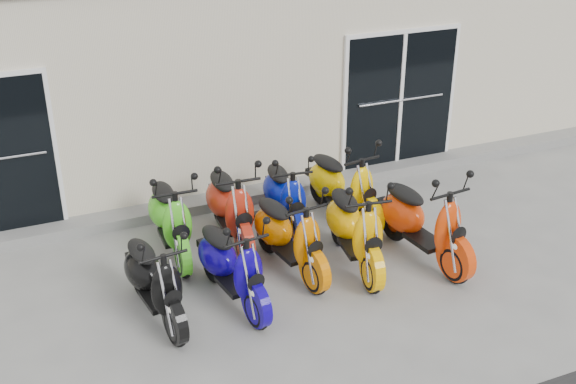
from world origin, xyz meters
The scene contains 14 objects.
ground centered at (0.00, 0.00, 0.00)m, with size 80.00×80.00×0.00m, color gray.
building centered at (0.00, 5.20, 1.60)m, with size 14.00×6.00×3.20m, color beige.
front_step centered at (0.00, 2.02, 0.07)m, with size 14.00×0.40×0.15m, color gray.
door_left centered at (-3.20, 2.17, 1.26)m, with size 1.07×0.08×2.22m, color black.
door_right centered at (2.60, 2.17, 1.26)m, with size 2.02×0.08×2.22m, color black.
scooter_front_black centered at (-2.04, -0.40, 0.62)m, with size 0.61×1.67×1.23m, color black, non-canonical shape.
scooter_front_blue centered at (-1.15, -0.45, 0.63)m, with size 0.62×1.69×1.25m, color #0F008A, non-canonical shape.
scooter_front_orange_a centered at (-0.27, -0.07, 0.64)m, with size 0.63×1.73×1.28m, color #DB6E00, non-canonical shape.
scooter_front_orange_b centered at (0.53, -0.28, 0.67)m, with size 0.66×1.81×1.34m, color #FFB100, non-canonical shape.
scooter_front_red centered at (1.41, -0.47, 0.69)m, with size 0.68×1.86×1.37m, color red, non-canonical shape.
scooter_back_green centered at (-1.51, 0.92, 0.65)m, with size 0.64×1.76×1.30m, color #4BCC21, non-canonical shape.
scooter_back_red centered at (-0.70, 0.89, 0.67)m, with size 0.66×1.82×1.35m, color #B32411, non-canonical shape.
scooter_back_blue centered at (0.10, 0.95, 0.62)m, with size 0.61×1.69×1.25m, color #061497, non-canonical shape.
scooter_back_yellow centered at (0.97, 0.91, 0.66)m, with size 0.65×1.78×1.31m, color #FFC700, non-canonical shape.
Camera 1 is at (-3.33, -7.21, 4.86)m, focal length 45.00 mm.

